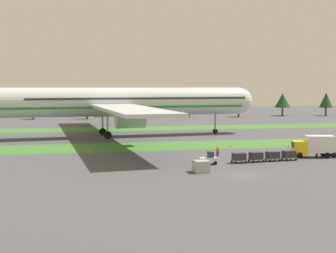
{
  "coord_description": "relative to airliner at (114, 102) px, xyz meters",
  "views": [
    {
      "loc": [
        -21.11,
        -55.51,
        11.62
      ],
      "look_at": [
        -4.25,
        29.58,
        4.0
      ],
      "focal_mm": 48.13,
      "sensor_mm": 36.0,
      "label": 1
    }
  ],
  "objects": [
    {
      "name": "grass_strip_near",
      "position": [
        13.02,
        -18.71,
        -8.18
      ],
      "size": [
        320.0,
        12.94,
        0.01
      ],
      "primitive_type": "cube",
      "color": "#3D752D",
      "rests_on": "ground"
    },
    {
      "name": "uld_container_0",
      "position": [
        8.22,
        -46.37,
        -7.42
      ],
      "size": [
        2.11,
        1.74,
        1.54
      ],
      "primitive_type": "cube",
      "rotation": [
        0.0,
        0.0,
        0.07
      ],
      "color": "#A3A3A8",
      "rests_on": "ground"
    },
    {
      "name": "cargo_dolly_lead",
      "position": [
        15.88,
        -40.72,
        -7.27
      ],
      "size": [
        2.34,
        1.71,
        1.55
      ],
      "rotation": [
        0.0,
        0.0,
        1.67
      ],
      "color": "#A3A3A8",
      "rests_on": "ground"
    },
    {
      "name": "airliner",
      "position": [
        0.0,
        0.0,
        0.0
      ],
      "size": [
        70.38,
        86.54,
        22.85
      ],
      "rotation": [
        0.0,
        0.0,
        -1.48
      ],
      "color": "silver",
      "rests_on": "ground"
    },
    {
      "name": "catering_truck",
      "position": [
        30.15,
        -37.67,
        -6.23
      ],
      "size": [
        7.29,
        3.76,
        3.58
      ],
      "rotation": [
        0.0,
        0.0,
        1.35
      ],
      "color": "yellow",
      "rests_on": "ground"
    },
    {
      "name": "ground_crew_loader",
      "position": [
        14.77,
        -33.37,
        -7.24
      ],
      "size": [
        0.49,
        0.36,
        1.74
      ],
      "rotation": [
        0.0,
        0.0,
        5.71
      ],
      "color": "black",
      "rests_on": "ground"
    },
    {
      "name": "distant_tree_line",
      "position": [
        16.46,
        63.06,
        -1.46
      ],
      "size": [
        203.06,
        9.69,
        11.7
      ],
      "color": "#4C3823",
      "rests_on": "ground"
    },
    {
      "name": "ground_plane",
      "position": [
        13.02,
        -50.08,
        -8.19
      ],
      "size": [
        400.0,
        400.0,
        0.0
      ],
      "primitive_type": "plane",
      "color": "#47474C"
    },
    {
      "name": "taxiway_marker_2",
      "position": [
        20.52,
        -23.34,
        -7.89
      ],
      "size": [
        0.44,
        0.44,
        0.59
      ],
      "primitive_type": "cone",
      "color": "orange",
      "rests_on": "ground"
    },
    {
      "name": "grass_strip_far",
      "position": [
        13.02,
        19.17,
        -8.18
      ],
      "size": [
        320.0,
        12.94,
        0.01
      ],
      "primitive_type": "cube",
      "color": "#3D752D",
      "rests_on": "ground"
    },
    {
      "name": "ground_crew_marshaller",
      "position": [
        30.18,
        -38.45,
        -7.24
      ],
      "size": [
        0.39,
        0.46,
        1.74
      ],
      "rotation": [
        0.0,
        0.0,
        2.25
      ],
      "color": "black",
      "rests_on": "ground"
    },
    {
      "name": "taxiway_marker_1",
      "position": [
        -6.39,
        -24.72,
        -7.9
      ],
      "size": [
        0.44,
        0.44,
        0.57
      ],
      "primitive_type": "cone",
      "color": "orange",
      "rests_on": "ground"
    },
    {
      "name": "baggage_tug",
      "position": [
        10.88,
        -41.21,
        -7.37
      ],
      "size": [
        2.72,
        1.55,
        1.97
      ],
      "rotation": [
        0.0,
        0.0,
        1.67
      ],
      "color": "silver",
      "rests_on": "ground"
    },
    {
      "name": "cargo_dolly_second",
      "position": [
        18.77,
        -40.44,
        -7.27
      ],
      "size": [
        2.34,
        1.71,
        1.55
      ],
      "rotation": [
        0.0,
        0.0,
        1.67
      ],
      "color": "#A3A3A8",
      "rests_on": "ground"
    },
    {
      "name": "uld_container_1",
      "position": [
        8.2,
        -47.1,
        -7.38
      ],
      "size": [
        2.05,
        1.66,
        1.62
      ],
      "primitive_type": "cube",
      "rotation": [
        0.0,
        0.0,
        0.03
      ],
      "color": "#A3A3A8",
      "rests_on": "ground"
    },
    {
      "name": "taxiway_marker_0",
      "position": [
        31.78,
        -25.24,
        -7.93
      ],
      "size": [
        0.44,
        0.44,
        0.51
      ],
      "primitive_type": "cone",
      "color": "orange",
      "rests_on": "ground"
    },
    {
      "name": "cargo_dolly_fourth",
      "position": [
        24.54,
        -39.87,
        -7.27
      ],
      "size": [
        2.34,
        1.71,
        1.55
      ],
      "rotation": [
        0.0,
        0.0,
        1.67
      ],
      "color": "#A3A3A8",
      "rests_on": "ground"
    },
    {
      "name": "cargo_dolly_third",
      "position": [
        21.66,
        -40.15,
        -7.27
      ],
      "size": [
        2.34,
        1.71,
        1.55
      ],
      "rotation": [
        0.0,
        0.0,
        1.67
      ],
      "color": "#A3A3A8",
      "rests_on": "ground"
    }
  ]
}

